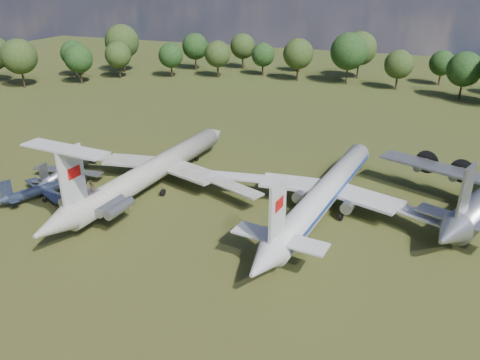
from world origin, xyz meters
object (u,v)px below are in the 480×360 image
at_px(small_prop_northwest, 67,173).
at_px(person_on_il62, 92,187).
at_px(small_prop_west, 42,192).
at_px(tu104_jet, 325,197).
at_px(il62_airliner, 154,174).

distance_m(small_prop_northwest, person_on_il62, 17.40).
bearing_deg(person_on_il62, small_prop_west, -4.01).
bearing_deg(tu104_jet, small_prop_west, -157.90).
relative_size(il62_airliner, person_on_il62, 25.50).
height_order(tu104_jet, small_prop_west, tu104_jet).
bearing_deg(small_prop_west, tu104_jet, 39.90).
distance_m(il62_airliner, person_on_il62, 13.20).
height_order(il62_airliner, person_on_il62, person_on_il62).
xyz_separation_m(small_prop_west, small_prop_northwest, (-1.21, 6.62, 0.10)).
relative_size(tu104_jet, small_prop_northwest, 2.94).
height_order(il62_airliner, small_prop_west, il62_airliner).
distance_m(il62_airliner, tu104_jet, 25.57).
height_order(il62_airliner, small_prop_northwest, il62_airliner).
height_order(small_prop_west, small_prop_northwest, small_prop_northwest).
bearing_deg(person_on_il62, tu104_jet, -139.20).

